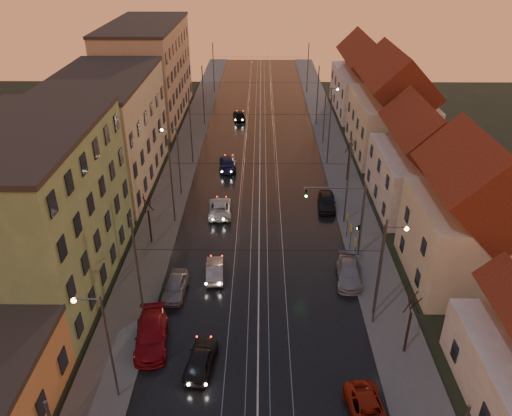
{
  "coord_description": "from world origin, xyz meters",
  "views": [
    {
      "loc": [
        0.12,
        -19.9,
        25.61
      ],
      "look_at": [
        -0.32,
        22.48,
        2.48
      ],
      "focal_mm": 35.0,
      "sensor_mm": 36.0,
      "label": 1
    }
  ],
  "objects_px": {
    "driving_car_0": "(201,359)",
    "driving_car_2": "(220,208)",
    "street_lamp_3": "(327,110)",
    "driving_car_3": "(228,163)",
    "parked_left_2": "(151,335)",
    "parked_right_0": "(368,412)",
    "traffic_light_mast": "(351,212)",
    "parked_left_3": "(175,286)",
    "parked_right_1": "(349,273)",
    "street_lamp_0": "(103,338)",
    "driving_car_1": "(215,270)",
    "parked_right_2": "(327,202)",
    "street_lamp_2": "(175,155)",
    "street_lamp_1": "(384,262)",
    "driving_car_4": "(239,115)"
  },
  "relations": [
    {
      "from": "traffic_light_mast",
      "to": "parked_right_2",
      "type": "height_order",
      "value": "traffic_light_mast"
    },
    {
      "from": "street_lamp_1",
      "to": "parked_left_3",
      "type": "bearing_deg",
      "value": 171.45
    },
    {
      "from": "parked_left_3",
      "to": "parked_right_0",
      "type": "xyz_separation_m",
      "value": [
        13.39,
        -11.95,
        -0.08
      ]
    },
    {
      "from": "traffic_light_mast",
      "to": "street_lamp_1",
      "type": "bearing_deg",
      "value": -82.09
    },
    {
      "from": "street_lamp_2",
      "to": "driving_car_0",
      "type": "xyz_separation_m",
      "value": [
        5.26,
        -25.51,
        -4.15
      ]
    },
    {
      "from": "street_lamp_2",
      "to": "parked_left_2",
      "type": "height_order",
      "value": "street_lamp_2"
    },
    {
      "from": "driving_car_4",
      "to": "parked_left_3",
      "type": "xyz_separation_m",
      "value": [
        -3.48,
        -43.99,
        -0.03
      ]
    },
    {
      "from": "street_lamp_3",
      "to": "parked_right_2",
      "type": "xyz_separation_m",
      "value": [
        -1.94,
        -18.89,
        -4.12
      ]
    },
    {
      "from": "parked_right_0",
      "to": "traffic_light_mast",
      "type": "bearing_deg",
      "value": 80.03
    },
    {
      "from": "street_lamp_0",
      "to": "parked_left_3",
      "type": "relative_size",
      "value": 1.89
    },
    {
      "from": "street_lamp_0",
      "to": "driving_car_1",
      "type": "height_order",
      "value": "street_lamp_0"
    },
    {
      "from": "parked_left_2",
      "to": "driving_car_1",
      "type": "bearing_deg",
      "value": 57.17
    },
    {
      "from": "street_lamp_1",
      "to": "driving_car_4",
      "type": "bearing_deg",
      "value": 104.97
    },
    {
      "from": "driving_car_3",
      "to": "parked_right_0",
      "type": "distance_m",
      "value": 38.45
    },
    {
      "from": "driving_car_3",
      "to": "parked_right_0",
      "type": "height_order",
      "value": "driving_car_3"
    },
    {
      "from": "parked_right_1",
      "to": "street_lamp_2",
      "type": "bearing_deg",
      "value": 142.53
    },
    {
      "from": "street_lamp_3",
      "to": "driving_car_3",
      "type": "xyz_separation_m",
      "value": [
        -13.11,
        -8.61,
        -4.13
      ]
    },
    {
      "from": "traffic_light_mast",
      "to": "parked_right_1",
      "type": "xyz_separation_m",
      "value": [
        -0.39,
        -3.57,
        -3.88
      ]
    },
    {
      "from": "parked_left_3",
      "to": "parked_right_1",
      "type": "bearing_deg",
      "value": 10.79
    },
    {
      "from": "street_lamp_1",
      "to": "traffic_light_mast",
      "type": "bearing_deg",
      "value": 97.91
    },
    {
      "from": "street_lamp_1",
      "to": "street_lamp_2",
      "type": "height_order",
      "value": "same"
    },
    {
      "from": "driving_car_0",
      "to": "parked_left_2",
      "type": "xyz_separation_m",
      "value": [
        -3.76,
        2.21,
        0.05
      ]
    },
    {
      "from": "street_lamp_1",
      "to": "parked_right_1",
      "type": "distance_m",
      "value": 6.26
    },
    {
      "from": "parked_left_2",
      "to": "parked_right_1",
      "type": "bearing_deg",
      "value": 19.55
    },
    {
      "from": "driving_car_1",
      "to": "driving_car_2",
      "type": "xyz_separation_m",
      "value": [
        -0.38,
        10.99,
        0.02
      ]
    },
    {
      "from": "driving_car_0",
      "to": "driving_car_2",
      "type": "xyz_separation_m",
      "value": [
        -0.29,
        21.28,
        -0.05
      ]
    },
    {
      "from": "traffic_light_mast",
      "to": "parked_right_2",
      "type": "xyz_separation_m",
      "value": [
        -0.83,
        9.11,
        -3.83
      ]
    },
    {
      "from": "street_lamp_3",
      "to": "parked_right_2",
      "type": "relative_size",
      "value": 1.78
    },
    {
      "from": "street_lamp_3",
      "to": "parked_left_3",
      "type": "height_order",
      "value": "street_lamp_3"
    },
    {
      "from": "driving_car_2",
      "to": "parked_right_0",
      "type": "xyz_separation_m",
      "value": [
        10.75,
        -25.33,
        -0.05
      ]
    },
    {
      "from": "street_lamp_1",
      "to": "driving_car_2",
      "type": "relative_size",
      "value": 1.61
    },
    {
      "from": "traffic_light_mast",
      "to": "driving_car_4",
      "type": "bearing_deg",
      "value": 106.4
    },
    {
      "from": "traffic_light_mast",
      "to": "driving_car_1",
      "type": "height_order",
      "value": "traffic_light_mast"
    },
    {
      "from": "parked_left_3",
      "to": "driving_car_4",
      "type": "bearing_deg",
      "value": 88.2
    },
    {
      "from": "parked_left_2",
      "to": "parked_right_2",
      "type": "relative_size",
      "value": 1.2
    },
    {
      "from": "street_lamp_1",
      "to": "driving_car_1",
      "type": "xyz_separation_m",
      "value": [
        -12.86,
        4.78,
        -4.21
      ]
    },
    {
      "from": "driving_car_1",
      "to": "driving_car_2",
      "type": "relative_size",
      "value": 0.82
    },
    {
      "from": "driving_car_3",
      "to": "parked_right_2",
      "type": "height_order",
      "value": "parked_right_2"
    },
    {
      "from": "driving_car_2",
      "to": "parked_left_2",
      "type": "xyz_separation_m",
      "value": [
        -3.47,
        -19.07,
        0.09
      ]
    },
    {
      "from": "parked_left_2",
      "to": "parked_right_0",
      "type": "bearing_deg",
      "value": -31.18
    },
    {
      "from": "driving_car_3",
      "to": "driving_car_1",
      "type": "bearing_deg",
      "value": 86.95
    },
    {
      "from": "traffic_light_mast",
      "to": "driving_car_1",
      "type": "xyz_separation_m",
      "value": [
        -11.75,
        -3.22,
        -3.93
      ]
    },
    {
      "from": "street_lamp_0",
      "to": "parked_right_2",
      "type": "height_order",
      "value": "street_lamp_0"
    },
    {
      "from": "driving_car_2",
      "to": "parked_right_0",
      "type": "height_order",
      "value": "driving_car_2"
    },
    {
      "from": "street_lamp_0",
      "to": "parked_left_3",
      "type": "xyz_separation_m",
      "value": [
        2.33,
        10.39,
        -4.17
      ]
    },
    {
      "from": "parked_left_3",
      "to": "parked_left_2",
      "type": "bearing_deg",
      "value": -95.51
    },
    {
      "from": "driving_car_3",
      "to": "traffic_light_mast",
      "type": "bearing_deg",
      "value": 118.07
    },
    {
      "from": "street_lamp_3",
      "to": "driving_car_3",
      "type": "distance_m",
      "value": 16.22
    },
    {
      "from": "driving_car_2",
      "to": "parked_right_2",
      "type": "distance_m",
      "value": 11.38
    },
    {
      "from": "driving_car_1",
      "to": "driving_car_2",
      "type": "height_order",
      "value": "driving_car_2"
    }
  ]
}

